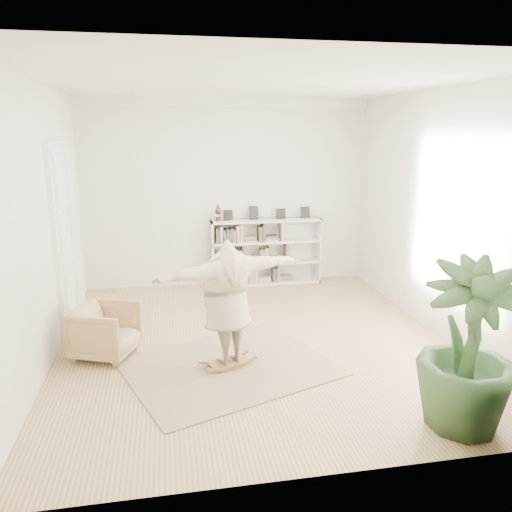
{
  "coord_description": "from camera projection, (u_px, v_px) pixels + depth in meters",
  "views": [
    {
      "loc": [
        -1.19,
        -6.66,
        2.96
      ],
      "look_at": [
        0.1,
        0.4,
        1.18
      ],
      "focal_mm": 35.0,
      "sensor_mm": 36.0,
      "label": 1
    }
  ],
  "objects": [
    {
      "name": "floor",
      "position": [
        254.0,
        341.0,
        7.28
      ],
      "size": [
        6.0,
        6.0,
        0.0
      ],
      "primitive_type": "plane",
      "color": "olive",
      "rests_on": "ground"
    },
    {
      "name": "room_shell",
      "position": [
        226.0,
        102.0,
        9.24
      ],
      "size": [
        6.0,
        6.0,
        6.0
      ],
      "color": "silver",
      "rests_on": "floor"
    },
    {
      "name": "doors",
      "position": [
        68.0,
        236.0,
        7.71
      ],
      "size": [
        0.09,
        1.78,
        2.92
      ],
      "color": "white",
      "rests_on": "floor"
    },
    {
      "name": "bookshelf",
      "position": [
        266.0,
        252.0,
        9.95
      ],
      "size": [
        2.2,
        0.35,
        1.64
      ],
      "color": "silver",
      "rests_on": "floor"
    },
    {
      "name": "armchair",
      "position": [
        105.0,
        331.0,
        6.74
      ],
      "size": [
        1.01,
        1.0,
        0.71
      ],
      "primitive_type": "imported",
      "rotation": [
        0.0,
        0.0,
        1.19
      ],
      "color": "tan",
      "rests_on": "floor"
    },
    {
      "name": "rug",
      "position": [
        228.0,
        366.0,
        6.47
      ],
      "size": [
        3.04,
        2.75,
        0.02
      ],
      "primitive_type": "cube",
      "rotation": [
        0.0,
        0.0,
        0.36
      ],
      "color": "tan",
      "rests_on": "floor"
    },
    {
      "name": "rocker_board",
      "position": [
        228.0,
        362.0,
        6.46
      ],
      "size": [
        0.56,
        0.45,
        0.1
      ],
      "rotation": [
        0.0,
        0.0,
        0.36
      ],
      "color": "brown",
      "rests_on": "rug"
    },
    {
      "name": "person",
      "position": [
        227.0,
        299.0,
        6.25
      ],
      "size": [
        2.04,
        1.2,
        1.61
      ],
      "primitive_type": "imported",
      "rotation": [
        0.0,
        0.0,
        3.5
      ],
      "color": "#BEAC8E",
      "rests_on": "rocker_board"
    },
    {
      "name": "houseplant",
      "position": [
        468.0,
        347.0,
        4.98
      ],
      "size": [
        1.19,
        1.19,
        1.77
      ],
      "primitive_type": "imported",
      "rotation": [
        0.0,
        0.0,
        -0.24
      ],
      "color": "#2C4A25",
      "rests_on": "floor"
    }
  ]
}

